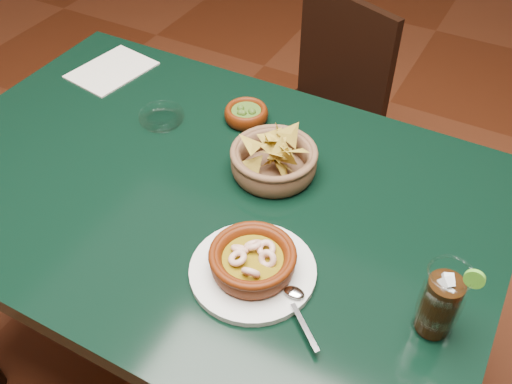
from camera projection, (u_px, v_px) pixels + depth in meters
The scene contains 9 objects.
ground at pixel (217, 371), 1.67m from camera, with size 7.00×7.00×0.00m, color #471C0C.
dining_table at pixel (203, 218), 1.22m from camera, with size 1.20×0.80×0.75m.
dining_chair at pixel (315, 118), 1.82m from camera, with size 0.49×0.49×0.82m.
shrimp_plate at pixel (253, 263), 0.97m from camera, with size 0.28×0.22×0.07m.
chip_basket at pixel (274, 160), 1.16m from camera, with size 0.21×0.21×0.12m.
guacamole_ramekin at pixel (246, 114), 1.30m from camera, with size 0.12×0.12×0.04m.
cola_drink at pixel (441, 302), 0.87m from camera, with size 0.14×0.14×0.16m.
glass_ashtray at pixel (162, 117), 1.30m from camera, with size 0.11×0.11×0.03m.
paper_menu at pixel (112, 70), 1.46m from camera, with size 0.18×0.22×0.00m.
Camera 1 is at (0.50, -0.69, 1.54)m, focal length 40.00 mm.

